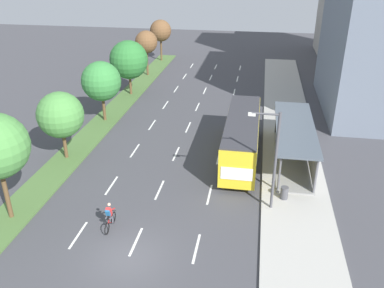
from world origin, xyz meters
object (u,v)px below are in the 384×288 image
median_tree_fifth (146,42)px  streetlight (273,155)px  median_tree_second (60,115)px  cyclist (110,217)px  trash_bin (284,193)px  bus_shelter (297,140)px  median_tree_third (101,81)px  bus (242,134)px  median_tree_farthest (161,31)px  median_tree_fourth (129,60)px

median_tree_fifth → streetlight: streetlight is taller
median_tree_second → median_tree_fifth: median_tree_fifth is taller
cyclist → trash_bin: cyclist is taller
bus_shelter → trash_bin: bus_shelter is taller
trash_bin → streetlight: bearing=-131.0°
median_tree_second → median_tree_third: (0.16, 8.08, 0.27)m
bus → median_tree_second: median_tree_second is taller
median_tree_farthest → median_tree_second: bearing=-89.9°
bus_shelter → trash_bin: 6.06m
cyclist → median_tree_farthest: bearing=99.4°
median_tree_fourth → trash_bin: 25.77m
bus_shelter → median_tree_third: 18.76m
median_tree_fourth → median_tree_farthest: 16.16m
bus_shelter → median_tree_farthest: size_ratio=1.80×
median_tree_fourth → median_tree_farthest: median_tree_fourth is taller
median_tree_second → median_tree_fifth: (0.03, 24.23, 0.70)m
median_tree_fifth → cyclist: bearing=-78.5°
median_tree_farthest → trash_bin: size_ratio=7.00×
median_tree_farthest → trash_bin: bearing=-64.5°
cyclist → bus: bearing=55.9°
median_tree_third → bus: bearing=-22.3°
cyclist → median_tree_fourth: 25.18m
bus_shelter → cyclist: bus_shelter is taller
bus → cyclist: size_ratio=6.20×
bus → median_tree_fourth: size_ratio=1.85×
cyclist → median_tree_third: median_tree_third is taller
bus → median_tree_fourth: median_tree_fourth is taller
streetlight → bus: bearing=107.4°
median_tree_second → bus_shelter: bearing=8.3°
bus → median_tree_second: 14.03m
median_tree_second → median_tree_fifth: size_ratio=0.93×
median_tree_second → median_tree_farthest: 32.31m
median_tree_third → trash_bin: (16.75, -11.28, -3.42)m
median_tree_fifth → median_tree_farthest: bearing=90.5°
median_tree_fourth → streetlight: (15.62, -20.54, -0.18)m
bus_shelter → bus: 4.28m
median_tree_fifth → streetlight: 32.72m
median_tree_third → median_tree_fourth: 8.08m
trash_bin → median_tree_second: bearing=169.3°
trash_bin → median_tree_fifth: bearing=121.6°
median_tree_second → median_tree_third: size_ratio=0.94×
cyclist → median_tree_third: (-6.44, 16.08, 3.20)m
trash_bin → median_tree_farthest: bearing=115.5°
bus_shelter → median_tree_third: median_tree_third is taller
median_tree_fourth → bus_shelter: bearing=-37.3°
bus → median_tree_fourth: bearing=134.6°
bus_shelter → bus: bus is taller
bus → median_tree_second: bearing=-169.6°
bus_shelter → trash_bin: bearing=-100.5°
bus_shelter → cyclist: 15.61m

